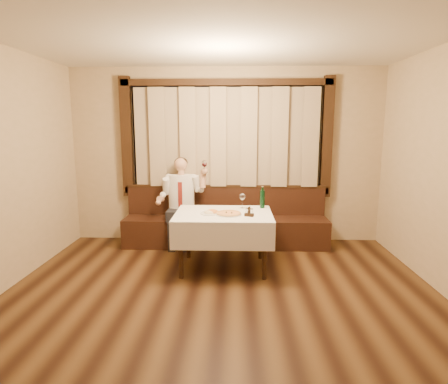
{
  "coord_description": "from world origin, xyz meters",
  "views": [
    {
      "loc": [
        0.16,
        -3.08,
        1.89
      ],
      "look_at": [
        0.0,
        1.9,
        1.0
      ],
      "focal_mm": 30.0,
      "sensor_mm": 36.0,
      "label": 1
    }
  ],
  "objects_px": {
    "banquette": "(226,225)",
    "seated_man": "(181,195)",
    "dining_table": "(224,221)",
    "pasta_red": "(212,211)",
    "pasta_cream": "(210,211)",
    "cruet_caddy": "(249,213)",
    "green_bottle": "(262,199)",
    "pizza": "(229,213)"
  },
  "relations": [
    {
      "from": "banquette",
      "to": "seated_man",
      "type": "bearing_deg",
      "value": -172.69
    },
    {
      "from": "dining_table",
      "to": "pasta_red",
      "type": "distance_m",
      "value": 0.21
    },
    {
      "from": "pasta_cream",
      "to": "cruet_caddy",
      "type": "distance_m",
      "value": 0.52
    },
    {
      "from": "pasta_red",
      "to": "dining_table",
      "type": "bearing_deg",
      "value": 13.36
    },
    {
      "from": "banquette",
      "to": "pasta_cream",
      "type": "relative_size",
      "value": 13.17
    },
    {
      "from": "pasta_cream",
      "to": "seated_man",
      "type": "bearing_deg",
      "value": 117.37
    },
    {
      "from": "pasta_cream",
      "to": "seated_man",
      "type": "relative_size",
      "value": 0.17
    },
    {
      "from": "green_bottle",
      "to": "cruet_caddy",
      "type": "height_order",
      "value": "green_bottle"
    },
    {
      "from": "green_bottle",
      "to": "seated_man",
      "type": "bearing_deg",
      "value": 153.64
    },
    {
      "from": "dining_table",
      "to": "pasta_red",
      "type": "bearing_deg",
      "value": -166.64
    },
    {
      "from": "green_bottle",
      "to": "seated_man",
      "type": "xyz_separation_m",
      "value": [
        -1.22,
        0.61,
        -0.07
      ]
    },
    {
      "from": "pasta_cream",
      "to": "seated_man",
      "type": "height_order",
      "value": "seated_man"
    },
    {
      "from": "green_bottle",
      "to": "seated_man",
      "type": "relative_size",
      "value": 0.22
    },
    {
      "from": "pizza",
      "to": "cruet_caddy",
      "type": "distance_m",
      "value": 0.27
    },
    {
      "from": "pasta_cream",
      "to": "green_bottle",
      "type": "distance_m",
      "value": 0.81
    },
    {
      "from": "seated_man",
      "to": "pasta_cream",
      "type": "bearing_deg",
      "value": -62.63
    },
    {
      "from": "pizza",
      "to": "pasta_red",
      "type": "relative_size",
      "value": 1.23
    },
    {
      "from": "banquette",
      "to": "cruet_caddy",
      "type": "bearing_deg",
      "value": -74.58
    },
    {
      "from": "green_bottle",
      "to": "pizza",
      "type": "bearing_deg",
      "value": -137.7
    },
    {
      "from": "banquette",
      "to": "dining_table",
      "type": "bearing_deg",
      "value": -90.0
    },
    {
      "from": "pizza",
      "to": "pasta_red",
      "type": "height_order",
      "value": "pasta_red"
    },
    {
      "from": "banquette",
      "to": "dining_table",
      "type": "xyz_separation_m",
      "value": [
        0.0,
        -1.02,
        0.34
      ]
    },
    {
      "from": "pizza",
      "to": "banquette",
      "type": "bearing_deg",
      "value": 93.54
    },
    {
      "from": "pasta_red",
      "to": "seated_man",
      "type": "xyz_separation_m",
      "value": [
        -0.55,
        0.97,
        0.02
      ]
    },
    {
      "from": "pizza",
      "to": "pasta_red",
      "type": "distance_m",
      "value": 0.23
    },
    {
      "from": "banquette",
      "to": "pizza",
      "type": "xyz_separation_m",
      "value": [
        0.07,
        -1.12,
        0.46
      ]
    },
    {
      "from": "cruet_caddy",
      "to": "dining_table",
      "type": "bearing_deg",
      "value": 173.87
    },
    {
      "from": "pizza",
      "to": "green_bottle",
      "type": "xyz_separation_m",
      "value": [
        0.46,
        0.42,
        0.12
      ]
    },
    {
      "from": "seated_man",
      "to": "dining_table",
      "type": "bearing_deg",
      "value": -53.4
    },
    {
      "from": "pasta_red",
      "to": "pasta_cream",
      "type": "height_order",
      "value": "pasta_red"
    },
    {
      "from": "cruet_caddy",
      "to": "pasta_red",
      "type": "bearing_deg",
      "value": -174.51
    },
    {
      "from": "banquette",
      "to": "pizza",
      "type": "height_order",
      "value": "banquette"
    },
    {
      "from": "seated_man",
      "to": "green_bottle",
      "type": "bearing_deg",
      "value": -26.36
    },
    {
      "from": "dining_table",
      "to": "seated_man",
      "type": "height_order",
      "value": "seated_man"
    },
    {
      "from": "banquette",
      "to": "green_bottle",
      "type": "xyz_separation_m",
      "value": [
        0.53,
        -0.7,
        0.58
      ]
    },
    {
      "from": "banquette",
      "to": "seated_man",
      "type": "distance_m",
      "value": 0.86
    },
    {
      "from": "dining_table",
      "to": "green_bottle",
      "type": "relative_size",
      "value": 4.15
    },
    {
      "from": "dining_table",
      "to": "pasta_cream",
      "type": "relative_size",
      "value": 5.23
    },
    {
      "from": "pizza",
      "to": "pasta_red",
      "type": "bearing_deg",
      "value": 165.45
    },
    {
      "from": "pizza",
      "to": "cruet_caddy",
      "type": "bearing_deg",
      "value": -17.19
    },
    {
      "from": "pizza",
      "to": "green_bottle",
      "type": "bearing_deg",
      "value": 42.3
    },
    {
      "from": "pasta_red",
      "to": "seated_man",
      "type": "relative_size",
      "value": 0.2
    }
  ]
}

